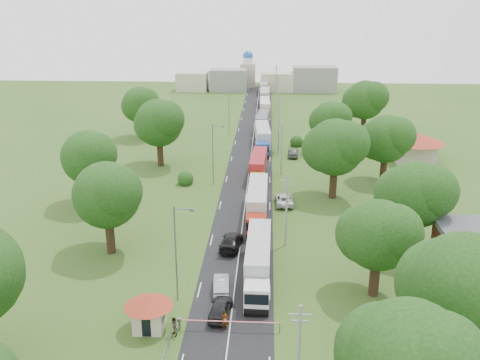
# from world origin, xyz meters

# --- Properties ---
(ground) EXTENTS (260.00, 260.00, 0.00)m
(ground) POSITION_xyz_m (0.00, 0.00, 0.00)
(ground) COLOR #30541C
(ground) RESTS_ON ground
(road) EXTENTS (8.00, 200.00, 0.04)m
(road) POSITION_xyz_m (0.00, 20.00, 0.00)
(road) COLOR black
(road) RESTS_ON ground
(boom_barrier) EXTENTS (9.22, 0.35, 1.18)m
(boom_barrier) POSITION_xyz_m (-1.36, -25.00, 0.89)
(boom_barrier) COLOR slate
(boom_barrier) RESTS_ON ground
(guard_booth) EXTENTS (4.40, 4.40, 3.45)m
(guard_booth) POSITION_xyz_m (-7.20, -25.00, 2.16)
(guard_booth) COLOR #C0B69F
(guard_booth) RESTS_ON ground
(info_sign) EXTENTS (0.12, 3.10, 4.10)m
(info_sign) POSITION_xyz_m (5.20, 35.00, 3.00)
(info_sign) COLOR slate
(info_sign) RESTS_ON ground
(pole_0) EXTENTS (1.60, 0.24, 9.00)m
(pole_0) POSITION_xyz_m (5.50, -35.00, 4.68)
(pole_0) COLOR gray
(pole_0) RESTS_ON ground
(pole_1) EXTENTS (1.60, 0.24, 9.00)m
(pole_1) POSITION_xyz_m (5.50, -7.00, 4.68)
(pole_1) COLOR gray
(pole_1) RESTS_ON ground
(pole_2) EXTENTS (1.60, 0.24, 9.00)m
(pole_2) POSITION_xyz_m (5.50, 21.00, 4.68)
(pole_2) COLOR gray
(pole_2) RESTS_ON ground
(pole_3) EXTENTS (1.60, 0.24, 9.00)m
(pole_3) POSITION_xyz_m (5.50, 49.00, 4.68)
(pole_3) COLOR gray
(pole_3) RESTS_ON ground
(pole_4) EXTENTS (1.60, 0.24, 9.00)m
(pole_4) POSITION_xyz_m (5.50, 77.00, 4.68)
(pole_4) COLOR gray
(pole_4) RESTS_ON ground
(pole_5) EXTENTS (1.60, 0.24, 9.00)m
(pole_5) POSITION_xyz_m (5.50, 105.00, 4.68)
(pole_5) COLOR gray
(pole_5) RESTS_ON ground
(lamp_0) EXTENTS (2.03, 0.22, 10.00)m
(lamp_0) POSITION_xyz_m (-5.35, -20.00, 5.55)
(lamp_0) COLOR slate
(lamp_0) RESTS_ON ground
(lamp_1) EXTENTS (2.03, 0.22, 10.00)m
(lamp_1) POSITION_xyz_m (-5.35, 15.00, 5.55)
(lamp_1) COLOR slate
(lamp_1) RESTS_ON ground
(lamp_2) EXTENTS (2.03, 0.22, 10.00)m
(lamp_2) POSITION_xyz_m (-5.35, 50.00, 5.55)
(lamp_2) COLOR slate
(lamp_2) RESTS_ON ground
(tree_0) EXTENTS (8.80, 8.80, 11.07)m
(tree_0) POSITION_xyz_m (11.99, -37.84, 7.22)
(tree_0) COLOR #382616
(tree_0) RESTS_ON ground
(tree_1) EXTENTS (9.60, 9.60, 12.05)m
(tree_1) POSITION_xyz_m (17.99, -29.83, 7.85)
(tree_1) COLOR #382616
(tree_1) RESTS_ON ground
(tree_2) EXTENTS (8.00, 8.00, 10.10)m
(tree_2) POSITION_xyz_m (13.99, -17.86, 6.60)
(tree_2) COLOR #382616
(tree_2) RESTS_ON ground
(tree_3) EXTENTS (8.80, 8.80, 11.07)m
(tree_3) POSITION_xyz_m (19.99, -7.84, 7.22)
(tree_3) COLOR #382616
(tree_3) RESTS_ON ground
(tree_4) EXTENTS (9.60, 9.60, 12.05)m
(tree_4) POSITION_xyz_m (12.99, 10.17, 7.85)
(tree_4) COLOR #382616
(tree_4) RESTS_ON ground
(tree_5) EXTENTS (8.80, 8.80, 11.07)m
(tree_5) POSITION_xyz_m (21.99, 18.16, 7.22)
(tree_5) COLOR #382616
(tree_5) RESTS_ON ground
(tree_6) EXTENTS (8.00, 8.00, 10.10)m
(tree_6) POSITION_xyz_m (14.99, 35.14, 6.60)
(tree_6) COLOR #382616
(tree_6) RESTS_ON ground
(tree_7) EXTENTS (9.60, 9.60, 12.05)m
(tree_7) POSITION_xyz_m (23.99, 50.17, 7.85)
(tree_7) COLOR #382616
(tree_7) RESTS_ON ground
(tree_10) EXTENTS (8.80, 8.80, 11.07)m
(tree_10) POSITION_xyz_m (-15.01, -9.84, 7.22)
(tree_10) COLOR #382616
(tree_10) RESTS_ON ground
(tree_11) EXTENTS (8.80, 8.80, 11.07)m
(tree_11) POSITION_xyz_m (-22.01, 5.16, 7.22)
(tree_11) COLOR #382616
(tree_11) RESTS_ON ground
(tree_12) EXTENTS (9.60, 9.60, 12.05)m
(tree_12) POSITION_xyz_m (-16.01, 25.17, 7.85)
(tree_12) COLOR #382616
(tree_12) RESTS_ON ground
(tree_13) EXTENTS (8.80, 8.80, 11.07)m
(tree_13) POSITION_xyz_m (-24.01, 45.16, 7.22)
(tree_13) COLOR #382616
(tree_13) RESTS_ON ground
(house_brick) EXTENTS (8.60, 6.60, 5.20)m
(house_brick) POSITION_xyz_m (26.00, -12.00, 2.65)
(house_brick) COLOR maroon
(house_brick) RESTS_ON ground
(house_cream) EXTENTS (10.08, 10.08, 5.80)m
(house_cream) POSITION_xyz_m (30.00, 30.00, 3.64)
(house_cream) COLOR #C0B69F
(house_cream) RESTS_ON ground
(distant_town) EXTENTS (52.00, 8.00, 8.00)m
(distant_town) POSITION_xyz_m (0.68, 110.00, 3.49)
(distant_town) COLOR gray
(distant_town) RESTS_ON ground
(church) EXTENTS (5.00, 5.00, 12.30)m
(church) POSITION_xyz_m (-4.00, 118.00, 5.39)
(church) COLOR #C0B69F
(church) RESTS_ON ground
(truck_0) EXTENTS (2.63, 14.49, 4.01)m
(truck_0) POSITION_xyz_m (2.35, -15.28, 2.13)
(truck_0) COLOR white
(truck_0) RESTS_ON ground
(truck_1) EXTENTS (2.70, 14.96, 4.15)m
(truck_1) POSITION_xyz_m (1.88, 1.54, 2.20)
(truck_1) COLOR maroon
(truck_1) RESTS_ON ground
(truck_2) EXTENTS (2.89, 13.83, 3.82)m
(truck_2) POSITION_xyz_m (1.66, 18.67, 2.03)
(truck_2) COLOR #B9A015
(truck_2) RESTS_ON ground
(truck_3) EXTENTS (3.40, 15.50, 4.28)m
(truck_3) POSITION_xyz_m (2.12, 37.58, 2.27)
(truck_3) COLOR #1B47A4
(truck_3) RESTS_ON ground
(truck_4) EXTENTS (3.07, 13.94, 3.85)m
(truck_4) POSITION_xyz_m (1.86, 52.40, 2.04)
(truck_4) COLOR #B1B1B1
(truck_4) RESTS_ON ground
(truck_5) EXTENTS (2.78, 14.28, 3.95)m
(truck_5) POSITION_xyz_m (2.27, 69.78, 2.10)
(truck_5) COLOR #AF1A35
(truck_5) RESTS_ON ground
(truck_6) EXTENTS (2.76, 14.53, 4.02)m
(truck_6) POSITION_xyz_m (2.10, 86.28, 2.13)
(truck_6) COLOR #225C30
(truck_6) RESTS_ON ground
(truck_7) EXTENTS (2.48, 13.47, 3.73)m
(truck_7) POSITION_xyz_m (1.62, 103.81, 1.98)
(truck_7) COLOR #BCBCBC
(truck_7) RESTS_ON ground
(truck_8) EXTENTS (2.91, 13.89, 3.84)m
(truck_8) POSITION_xyz_m (1.90, 119.86, 2.04)
(truck_8) COLOR brown
(truck_8) RESTS_ON ground
(car_lane_front) EXTENTS (2.27, 4.85, 1.61)m
(car_lane_front) POSITION_xyz_m (-1.00, -22.60, 0.80)
(car_lane_front) COLOR black
(car_lane_front) RESTS_ON ground
(car_lane_mid) EXTENTS (1.90, 4.49, 1.44)m
(car_lane_mid) POSITION_xyz_m (-1.34, -18.00, 0.72)
(car_lane_mid) COLOR #A9ACB1
(car_lane_mid) RESTS_ON ground
(car_lane_rear) EXTENTS (2.88, 5.92, 1.66)m
(car_lane_rear) POSITION_xyz_m (-1.00, -8.04, 0.83)
(car_lane_rear) COLOR black
(car_lane_rear) RESTS_ON ground
(car_verge_near) EXTENTS (2.77, 5.55, 1.51)m
(car_verge_near) POSITION_xyz_m (5.64, 6.87, 0.75)
(car_verge_near) COLOR silver
(car_verge_near) RESTS_ON ground
(car_verge_far) EXTENTS (2.14, 4.87, 1.63)m
(car_verge_far) POSITION_xyz_m (8.00, 32.15, 0.82)
(car_verge_far) COLOR #5B5F63
(car_verge_far) RESTS_ON ground
(pedestrian_near) EXTENTS (0.81, 0.75, 1.86)m
(pedestrian_near) POSITION_xyz_m (-0.39, -24.83, 0.93)
(pedestrian_near) COLOR gray
(pedestrian_near) RESTS_ON ground
(pedestrian_booth) EXTENTS (1.05, 1.09, 1.77)m
(pedestrian_booth) POSITION_xyz_m (-4.80, -26.00, 0.89)
(pedestrian_booth) COLOR gray
(pedestrian_booth) RESTS_ON ground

